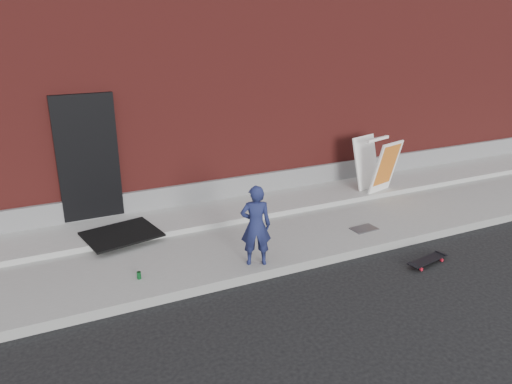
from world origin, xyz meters
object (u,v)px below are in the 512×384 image
soda_can (139,275)px  pizza_sign (377,164)px  child (256,225)px  skateboard (428,260)px

soda_can → pizza_sign: bearing=15.3°
pizza_sign → child: bearing=-154.1°
skateboard → pizza_sign: bearing=69.2°
child → soda_can: child is taller
child → soda_can: (-1.74, 0.29, -0.58)m
pizza_sign → soda_can: size_ratio=10.06×
skateboard → soda_can: soda_can is taller
skateboard → soda_can: (-4.35, 1.23, 0.14)m
soda_can → child: bearing=-9.5°
skateboard → soda_can: bearing=164.2°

